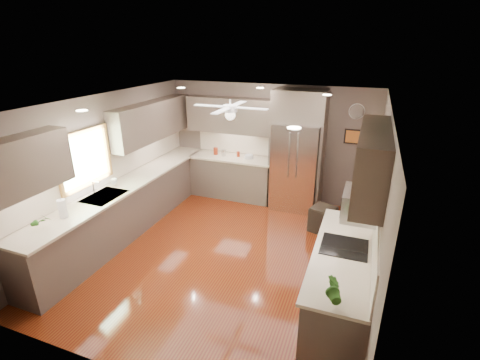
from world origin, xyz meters
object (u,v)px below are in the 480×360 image
Objects in this scene: potted_plant_left at (41,221)px; potted_plant_right at (334,290)px; soap_bottle at (115,181)px; microwave at (360,204)px; canister_b at (224,153)px; canister_d at (238,154)px; bowl at (249,158)px; paper_towel at (62,208)px; stool at (323,219)px; refrigerator at (297,153)px; canister_a at (216,151)px.

potted_plant_left is 0.86× the size of potted_plant_right.
soap_bottle is 4.14m from microwave.
potted_plant_left reaches higher than canister_b.
canister_d is at bearing 71.28° from potted_plant_left.
bowl is 0.67× the size of paper_towel.
soap_bottle reaches higher than stool.
potted_plant_left is 0.49× the size of microwave.
microwave reaches higher than canister_b.
canister_b is at bearing 73.75° from paper_towel.
paper_towel is (-1.34, -3.55, 0.08)m from canister_d.
microwave is (1.33, -2.71, 0.29)m from refrigerator.
stool is 1.76× the size of paper_towel.
bowl is 3.83m from paper_towel.
soap_bottle reaches higher than canister_a.
paper_towel reaches higher than soap_bottle.
potted_plant_right is at bearing -73.08° from refrigerator.
refrigerator is at bearing 55.51° from potted_plant_left.
potted_plant_left is 4.57m from stool.
canister_a is 1.05× the size of canister_b.
canister_b is at bearing 159.52° from stool.
canister_a reaches higher than bowl.
paper_towel is at bearing -106.25° from canister_b.
potted_plant_right reaches higher than potted_plant_left.
potted_plant_right is at bearing -96.17° from microwave.
canister_a is 3.98m from potted_plant_left.
canister_a reaches higher than stool.
paper_towel reaches higher than canister_d.
potted_plant_left is 4.66m from refrigerator.
potted_plant_right reaches higher than paper_towel.
potted_plant_right is at bearing -52.71° from canister_a.
refrigerator is (2.64, 3.84, 0.11)m from potted_plant_left.
canister_a is 0.80× the size of bowl.
paper_towel is at bearing -142.23° from stool.
refrigerator reaches higher than canister_d.
potted_plant_right is (3.95, -1.70, 0.07)m from soap_bottle.
soap_bottle is 1.25m from paper_towel.
potted_plant_left is at bearing -101.48° from canister_a.
bowl is 0.08× the size of refrigerator.
canister_d is 0.38× the size of paper_towel.
soap_bottle is 3.82m from stool.
refrigerator is (1.84, -0.06, 0.17)m from canister_a.
bowl is at bearing 67.42° from potted_plant_left.
refrigerator is at bearing -0.49° from bowl.
potted_plant_left is 0.37m from paper_towel.
paper_towel reaches higher than canister_a.
potted_plant_right is at bearing -6.81° from paper_towel.
soap_bottle reaches higher than canister_b.
potted_plant_left reaches higher than stool.
refrigerator is (1.31, -0.08, 0.19)m from canister_d.
canister_d is 0.41× the size of potted_plant_left.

